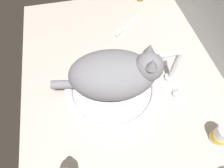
% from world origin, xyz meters
% --- Properties ---
extents(countertop, '(1.14, 0.79, 0.03)m').
position_xyz_m(countertop, '(0.00, 0.00, 0.01)').
color(countertop, '#ADA399').
rests_on(countertop, ground).
extents(sink_basin, '(0.36, 0.36, 0.03)m').
position_xyz_m(sink_basin, '(0.02, -0.05, 0.04)').
color(sink_basin, white).
rests_on(sink_basin, countertop).
extents(faucet, '(0.18, 0.10, 0.17)m').
position_xyz_m(faucet, '(0.02, 0.17, 0.10)').
color(faucet, silver).
rests_on(faucet, countertop).
extents(cat, '(0.24, 0.39, 0.18)m').
position_xyz_m(cat, '(0.02, -0.03, 0.13)').
color(cat, slate).
rests_on(cat, sink_basin).
extents(pill_bottle, '(0.05, 0.05, 0.08)m').
position_xyz_m(pill_bottle, '(0.28, 0.25, 0.07)').
color(pill_bottle, white).
rests_on(pill_bottle, countertop).
extents(toothbrush, '(0.13, 0.15, 0.02)m').
position_xyz_m(toothbrush, '(-0.31, 0.09, 0.04)').
color(toothbrush, silver).
rests_on(toothbrush, countertop).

